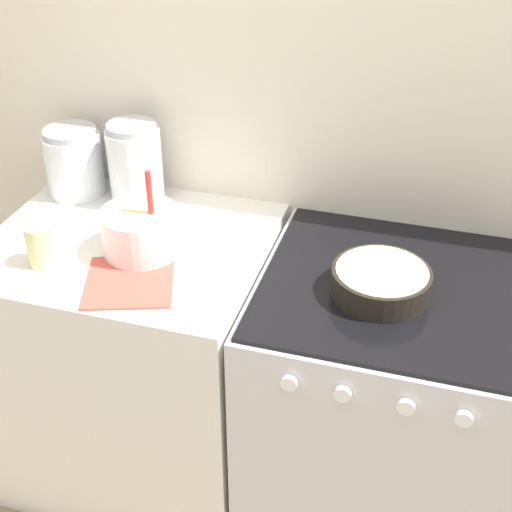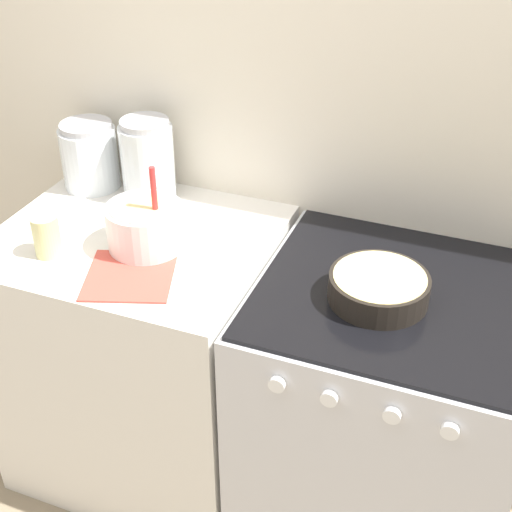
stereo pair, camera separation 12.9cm
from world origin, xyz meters
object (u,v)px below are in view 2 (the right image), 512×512
baking_pan (379,287)px  tin_can (47,236)px  storage_jar_middle (148,165)px  stove (380,417)px  mixing_bowl (145,224)px  storage_jar_left (90,160)px

baking_pan → tin_can: size_ratio=2.13×
baking_pan → storage_jar_middle: storage_jar_middle is taller
stove → baking_pan: bearing=-129.4°
mixing_bowl → baking_pan: size_ratio=1.01×
tin_can → baking_pan: bearing=7.8°
stove → tin_can: (-0.93, -0.17, 0.50)m
mixing_bowl → storage_jar_left: size_ratio=1.19×
stove → storage_jar_middle: (-0.83, 0.23, 0.55)m
stove → baking_pan: 0.49m
stove → storage_jar_middle: storage_jar_middle is taller
stove → storage_jar_left: 1.19m
mixing_bowl → storage_jar_middle: (-0.13, 0.27, 0.03)m
mixing_bowl → storage_jar_left: (-0.34, 0.27, 0.02)m
stove → storage_jar_middle: 1.02m
stove → storage_jar_middle: bearing=164.6°
baking_pan → storage_jar_middle: 0.84m
storage_jar_left → storage_jar_middle: bearing=0.0°
storage_jar_middle → tin_can: (-0.10, -0.40, -0.05)m
mixing_bowl → storage_jar_left: mixing_bowl is taller
baking_pan → storage_jar_middle: size_ratio=0.99×
baking_pan → storage_jar_left: size_ratio=1.18×
stove → storage_jar_middle: size_ratio=3.49×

